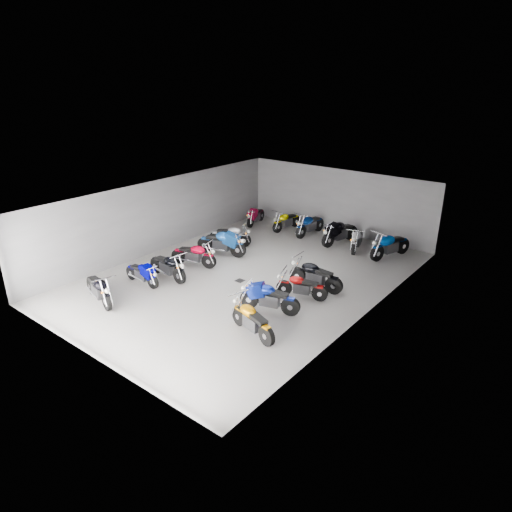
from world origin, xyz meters
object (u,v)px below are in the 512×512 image
object	(u,v)px
motorcycle_left_b	(142,273)
motorcycle_right_c	(269,298)
motorcycle_back_b	(286,221)
motorcycle_back_e	(357,239)
motorcycle_left_d	(194,255)
motorcycle_right_e	(315,276)
motorcycle_left_e	(222,243)
motorcycle_back_c	(310,225)
motorcycle_back_f	(390,245)
motorcycle_back_a	(256,216)
motorcycle_right_d	(301,286)
motorcycle_left_f	(230,236)
motorcycle_back_d	(340,233)
motorcycle_left_a	(99,289)
motorcycle_right_b	(252,320)
drain_grate	(240,281)
motorcycle_left_c	(168,266)

from	to	relation	value
motorcycle_left_b	motorcycle_right_c	world-z (taller)	motorcycle_right_c
motorcycle_back_b	motorcycle_back_e	bearing A→B (deg)	-178.09
motorcycle_left_d	motorcycle_right_e	xyz separation A→B (m)	(5.07, 1.27, 0.02)
motorcycle_left_e	motorcycle_back_e	size ratio (longest dim) A/B	1.12
motorcycle_back_c	motorcycle_back_f	size ratio (longest dim) A/B	0.98
motorcycle_right_c	motorcycle_back_a	distance (m)	9.62
motorcycle_right_d	motorcycle_back_e	size ratio (longest dim) A/B	0.89
motorcycle_left_f	motorcycle_left_e	bearing A→B (deg)	0.43
motorcycle_back_a	motorcycle_back_d	xyz separation A→B (m)	(4.97, 0.09, 0.09)
motorcycle_right_d	motorcycle_back_e	bearing A→B (deg)	-12.27
motorcycle_left_a	motorcycle_right_b	bearing A→B (deg)	121.22
motorcycle_right_c	motorcycle_right_e	distance (m)	2.49
motorcycle_right_d	motorcycle_right_e	world-z (taller)	motorcycle_right_e
drain_grate	motorcycle_back_d	bearing A→B (deg)	80.85
motorcycle_left_c	motorcycle_right_e	xyz separation A→B (m)	(4.96, 2.79, 0.01)
motorcycle_left_f	motorcycle_back_c	bearing A→B (deg)	126.32
motorcycle_right_d	motorcycle_back_d	bearing A→B (deg)	-3.07
motorcycle_left_e	motorcycle_right_b	size ratio (longest dim) A/B	1.12
motorcycle_right_b	motorcycle_back_d	xyz separation A→B (m)	(-1.84, 8.82, 0.06)
motorcycle_left_d	motorcycle_back_e	xyz separation A→B (m)	(4.43, 5.95, 0.00)
motorcycle_right_c	motorcycle_left_e	bearing A→B (deg)	41.61
drain_grate	motorcycle_back_d	distance (m)	6.18
motorcycle_right_c	motorcycle_right_d	distance (m)	1.54
motorcycle_left_e	motorcycle_back_c	size ratio (longest dim) A/B	1.04
motorcycle_right_b	motorcycle_back_f	bearing A→B (deg)	10.72
motorcycle_right_e	motorcycle_back_a	bearing A→B (deg)	50.75
motorcycle_left_e	motorcycle_left_f	distance (m)	1.24
motorcycle_left_f	motorcycle_right_c	world-z (taller)	motorcycle_right_c
motorcycle_right_e	motorcycle_back_a	world-z (taller)	motorcycle_right_e
motorcycle_right_c	motorcycle_back_c	bearing A→B (deg)	5.33
motorcycle_left_d	motorcycle_back_e	world-z (taller)	motorcycle_back_e
motorcycle_left_b	motorcycle_back_e	world-z (taller)	motorcycle_back_e
drain_grate	motorcycle_back_e	size ratio (longest dim) A/B	0.16
motorcycle_left_e	motorcycle_back_c	world-z (taller)	motorcycle_left_e
motorcycle_right_e	motorcycle_back_d	xyz separation A→B (m)	(-1.64, 4.85, 0.03)
motorcycle_left_f	motorcycle_back_f	world-z (taller)	motorcycle_back_f
motorcycle_right_d	motorcycle_back_a	world-z (taller)	motorcycle_back_a
motorcycle_left_a	motorcycle_right_c	distance (m)	5.95
motorcycle_left_b	motorcycle_left_d	size ratio (longest dim) A/B	0.91
motorcycle_left_a	motorcycle_left_d	distance (m)	4.37
drain_grate	motorcycle_right_c	bearing A→B (deg)	-28.10
motorcycle_right_c	motorcycle_back_e	size ratio (longest dim) A/B	1.01
motorcycle_back_d	motorcycle_left_d	bearing A→B (deg)	73.73
motorcycle_left_d	motorcycle_left_e	xyz separation A→B (m)	(0.07, 1.64, 0.06)
motorcycle_left_a	motorcycle_left_c	world-z (taller)	motorcycle_left_a
motorcycle_left_a	motorcycle_back_d	size ratio (longest dim) A/B	0.93
motorcycle_right_d	motorcycle_left_a	bearing A→B (deg)	112.08
motorcycle_left_c	motorcycle_right_e	distance (m)	5.69
motorcycle_right_c	motorcycle_right_d	world-z (taller)	motorcycle_right_c
motorcycle_right_d	motorcycle_left_f	bearing A→B (deg)	46.89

